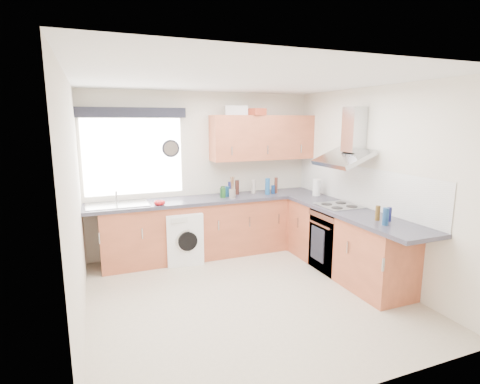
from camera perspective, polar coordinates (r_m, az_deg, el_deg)
name	(u,v)px	position (r m, az deg, el deg)	size (l,w,h in m)	color
ground_plane	(247,296)	(4.67, 1.04, -15.50)	(3.60, 3.60, 0.00)	beige
ceiling	(248,80)	(4.20, 1.16, 16.71)	(3.60, 3.60, 0.02)	white
wall_back	(203,173)	(5.94, -5.64, 2.86)	(3.60, 0.02, 2.50)	silver
wall_front	(346,240)	(2.74, 15.91, -7.02)	(3.60, 0.02, 2.50)	silver
wall_left	(75,207)	(3.95, -23.80, -2.10)	(0.02, 3.60, 2.50)	silver
wall_right	(373,184)	(5.22, 19.65, 1.17)	(0.02, 3.60, 2.50)	silver
window	(134,157)	(5.70, -15.91, 5.20)	(1.40, 0.02, 1.10)	white
window_blind	(132,113)	(5.58, -16.15, 11.56)	(1.50, 0.18, 0.14)	black
splashback	(357,186)	(5.45, 17.46, 0.94)	(0.01, 3.00, 0.54)	white
base_cab_back	(203,229)	(5.81, -5.64, -5.59)	(3.00, 0.58, 0.86)	#9F4D30
base_cab_corner	(294,219)	(6.41, 8.29, -4.08)	(0.60, 0.60, 0.86)	#9F4D30
base_cab_right	(345,243)	(5.34, 15.66, -7.45)	(0.58, 2.10, 0.86)	#9F4D30
worktop_back	(209,200)	(5.72, -4.74, -1.15)	(3.60, 0.62, 0.05)	#31303B
worktop_right	(353,213)	(5.10, 16.84, -3.07)	(0.62, 2.42, 0.05)	#31303B
sink	(117,202)	(5.48, -18.17, -1.50)	(0.84, 0.46, 0.10)	#AAACAF
oven	(337,240)	(5.45, 14.61, -7.08)	(0.56, 0.58, 0.85)	black
hob_plate	(339,206)	(5.32, 14.87, -2.04)	(0.52, 0.52, 0.01)	#AAACAF
extractor_hood	(348,143)	(5.26, 16.20, 7.15)	(0.52, 0.78, 0.66)	#AAACAF
upper_cabinets	(263,138)	(6.06, 3.48, 8.28)	(1.70, 0.35, 0.70)	#9F4D30
washing_machine	(184,236)	(5.65, -8.60, -6.68)	(0.52, 0.50, 0.76)	white
wall_clock	(171,149)	(5.76, -10.47, 6.53)	(0.27, 0.27, 0.04)	black
casserole	(236,111)	(5.97, -0.67, 12.31)	(0.35, 0.25, 0.15)	white
storage_box	(257,112)	(5.90, 2.64, 12.12)	(0.23, 0.19, 0.10)	#A1361E
utensil_pot	(232,194)	(5.66, -1.17, -0.27)	(0.10, 0.10, 0.14)	gray
kitchen_roll	(317,187)	(5.97, 11.59, 0.69)	(0.12, 0.12, 0.26)	white
tomato_cluster	(160,203)	(5.34, -12.16, -1.60)	(0.14, 0.14, 0.06)	red
jar_0	(276,185)	(6.09, 5.50, 1.04)	(0.05, 0.05, 0.25)	#52261D
jar_1	(267,186)	(5.95, 4.21, 0.85)	(0.08, 0.08, 0.26)	navy
jar_2	(224,193)	(5.69, -2.49, -0.12)	(0.06, 0.06, 0.16)	#1B4E1B
jar_3	(222,193)	(5.70, -2.80, -0.15)	(0.06, 0.06, 0.15)	#133517
jar_4	(227,191)	(5.80, -1.97, 0.10)	(0.07, 0.07, 0.16)	navy
jar_5	(253,187)	(6.02, 2.07, 0.81)	(0.07, 0.07, 0.22)	#AC9E93
jar_6	(230,188)	(5.93, -1.58, 0.58)	(0.05, 0.05, 0.21)	navy
jar_7	(273,189)	(6.05, 5.06, 0.40)	(0.06, 0.06, 0.13)	navy
jar_8	(223,191)	(5.90, -2.64, 0.20)	(0.07, 0.07, 0.14)	#173D15
jar_9	(237,187)	(5.94, -0.45, 0.73)	(0.06, 0.06, 0.23)	#3A1A14
bottle_0	(389,214)	(4.71, 21.80, -3.17)	(0.05, 0.05, 0.17)	navy
bottle_1	(386,217)	(4.51, 21.30, -3.50)	(0.07, 0.07, 0.20)	navy
bottle_2	(378,213)	(4.70, 20.24, -3.03)	(0.06, 0.06, 0.17)	brown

